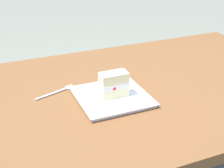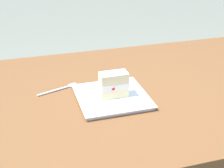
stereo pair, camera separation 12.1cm
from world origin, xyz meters
name	(u,v)px [view 1 (the left image)]	position (x,y,z in m)	size (l,w,h in m)	color
patio_table	(142,105)	(0.00, 0.00, 0.62)	(1.49, 0.94, 0.70)	brown
dessert_plate	(112,97)	(-0.16, -0.05, 0.71)	(0.26, 0.26, 0.02)	white
cake_slice	(114,85)	(-0.15, -0.06, 0.76)	(0.10, 0.06, 0.09)	beige
dessert_fork	(58,92)	(-0.33, 0.08, 0.71)	(0.17, 0.07, 0.01)	silver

